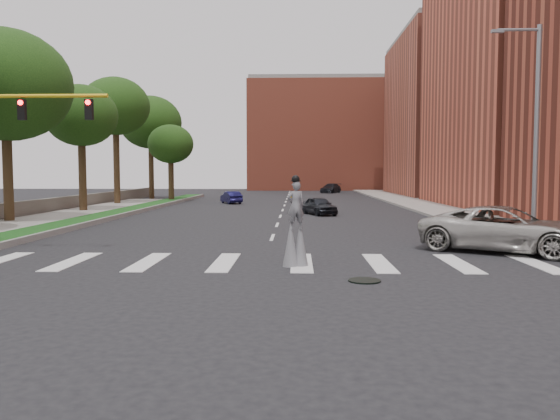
% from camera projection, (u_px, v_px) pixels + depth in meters
% --- Properties ---
extents(ground_plane, '(160.00, 160.00, 0.00)m').
position_uv_depth(ground_plane, '(261.00, 268.00, 17.15)').
color(ground_plane, black).
rests_on(ground_plane, ground).
extents(grass_median, '(2.00, 60.00, 0.25)m').
position_uv_depth(grass_median, '(113.00, 214.00, 37.44)').
color(grass_median, '#134213').
rests_on(grass_median, ground).
extents(median_curb, '(0.20, 60.00, 0.28)m').
position_uv_depth(median_curb, '(128.00, 214.00, 37.40)').
color(median_curb, gray).
rests_on(median_curb, ground).
extents(sidewalk_right, '(5.00, 90.00, 0.18)m').
position_uv_depth(sidewalk_right, '(446.00, 210.00, 41.68)').
color(sidewalk_right, gray).
rests_on(sidewalk_right, ground).
extents(stone_wall, '(0.50, 56.00, 1.10)m').
position_uv_depth(stone_wall, '(47.00, 206.00, 39.57)').
color(stone_wall, '#5B564E').
rests_on(stone_wall, ground).
extents(manhole, '(0.90, 0.90, 0.04)m').
position_uv_depth(manhole, '(364.00, 281.00, 15.06)').
color(manhole, black).
rests_on(manhole, ground).
extents(building_mid, '(16.00, 22.00, 24.00)m').
position_uv_depth(building_mid, '(547.00, 64.00, 45.54)').
color(building_mid, '#C4563D').
rests_on(building_mid, ground).
extents(building_far, '(16.00, 22.00, 20.00)m').
position_uv_depth(building_far, '(460.00, 117.00, 69.61)').
color(building_far, '#BC5B45').
rests_on(building_far, ground).
extents(building_backdrop, '(26.00, 14.00, 18.00)m').
position_uv_depth(building_backdrop, '(325.00, 137.00, 94.11)').
color(building_backdrop, '#C4563D').
rests_on(building_backdrop, ground).
extents(streetlight, '(2.05, 0.20, 9.00)m').
position_uv_depth(streetlight, '(534.00, 126.00, 22.45)').
color(streetlight, slate).
rests_on(streetlight, ground).
extents(traffic_signal, '(5.30, 0.23, 6.20)m').
position_uv_depth(traffic_signal, '(2.00, 141.00, 20.15)').
color(traffic_signal, black).
rests_on(traffic_signal, ground).
extents(stilt_performer, '(0.82, 0.62, 2.92)m').
position_uv_depth(stilt_performer, '(295.00, 232.00, 17.41)').
color(stilt_performer, '#342414').
rests_on(stilt_performer, ground).
extents(suv_crossing, '(6.80, 5.72, 1.73)m').
position_uv_depth(suv_crossing, '(506.00, 229.00, 20.48)').
color(suv_crossing, '#B0ADA6').
rests_on(suv_crossing, ground).
extents(car_near, '(2.74, 4.02, 1.27)m').
position_uv_depth(car_near, '(319.00, 206.00, 38.43)').
color(car_near, black).
rests_on(car_near, ground).
extents(car_mid, '(2.55, 3.75, 1.17)m').
position_uv_depth(car_mid, '(231.00, 197.00, 52.17)').
color(car_mid, '#17154A').
rests_on(car_mid, ground).
extents(car_far, '(3.63, 5.00, 1.34)m').
position_uv_depth(car_far, '(331.00, 188.00, 78.65)').
color(car_far, black).
rests_on(car_far, ground).
extents(tree_2, '(7.59, 7.59, 11.26)m').
position_uv_depth(tree_2, '(5.00, 85.00, 31.47)').
color(tree_2, '#342414').
rests_on(tree_2, ground).
extents(tree_3, '(5.33, 5.33, 9.44)m').
position_uv_depth(tree_3, '(81.00, 116.00, 40.20)').
color(tree_3, '#342414').
rests_on(tree_3, ground).
extents(tree_4, '(6.14, 6.14, 11.56)m').
position_uv_depth(tree_4, '(115.00, 107.00, 49.22)').
color(tree_4, '#342414').
rests_on(tree_4, ground).
extents(tree_5, '(6.84, 6.84, 11.40)m').
position_uv_depth(tree_5, '(150.00, 123.00, 60.17)').
color(tree_5, '#342414').
rests_on(tree_5, ground).
extents(tree_6, '(4.59, 4.59, 7.78)m').
position_uv_depth(tree_6, '(171.00, 145.00, 54.93)').
color(tree_6, '#342414').
rests_on(tree_6, ground).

